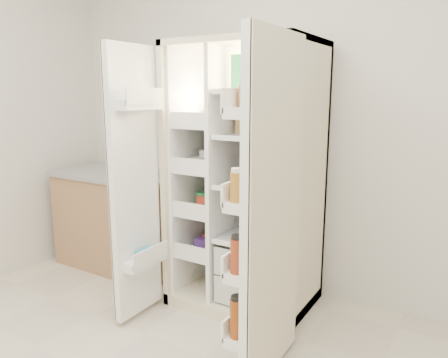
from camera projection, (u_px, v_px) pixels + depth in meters
The scene contains 5 objects.
wall_back at pixel (288, 110), 3.07m from camera, with size 4.00×0.02×2.70m, color silver.
refrigerator at pixel (251, 199), 2.96m from camera, with size 0.92×0.70×1.80m.
freezer_door at pixel (135, 186), 2.69m from camera, with size 0.15×0.40×1.72m.
fridge_door at pixel (269, 214), 2.11m from camera, with size 0.17×0.58×1.72m.
kitchen_counter at pixel (122, 219), 3.62m from camera, with size 1.13×0.60×0.82m.
Camera 1 is at (1.22, -0.90, 1.47)m, focal length 34.00 mm.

